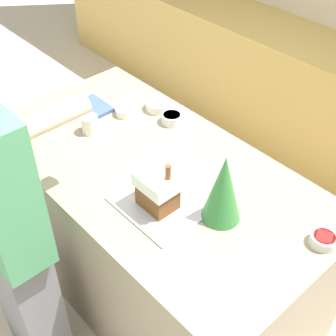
{
  "coord_description": "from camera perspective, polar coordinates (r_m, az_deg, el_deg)",
  "views": [
    {
      "loc": [
        1.29,
        -1.07,
        2.38
      ],
      "look_at": [
        0.11,
        0.0,
        0.99
      ],
      "focal_mm": 50.0,
      "sensor_mm": 36.0,
      "label": 1
    }
  ],
  "objects": [
    {
      "name": "ground_plane",
      "position": [
        2.91,
        -1.44,
        -13.96
      ],
      "size": [
        12.0,
        12.0,
        0.0
      ],
      "primitive_type": "plane",
      "color": "beige"
    },
    {
      "name": "kitchen_island",
      "position": [
        2.54,
        -1.62,
        -7.87
      ],
      "size": [
        1.78,
        0.93,
        0.93
      ],
      "color": "gray",
      "rests_on": "ground_plane"
    },
    {
      "name": "baking_tray",
      "position": [
        2.02,
        -1.26,
        -4.6
      ],
      "size": [
        0.38,
        0.29,
        0.01
      ],
      "color": "#B2B2BC",
      "rests_on": "kitchen_island"
    },
    {
      "name": "gingerbread_house",
      "position": [
        1.95,
        -1.28,
        -2.67
      ],
      "size": [
        0.17,
        0.14,
        0.24
      ],
      "color": "brown",
      "rests_on": "baking_tray"
    },
    {
      "name": "decorative_tree",
      "position": [
        1.88,
        6.74,
        -2.49
      ],
      "size": [
        0.17,
        0.17,
        0.32
      ],
      "color": "#33843D",
      "rests_on": "kitchen_island"
    },
    {
      "name": "candy_bowl_far_right",
      "position": [
        2.48,
        0.46,
        6.12
      ],
      "size": [
        0.11,
        0.11,
        0.05
      ],
      "color": "silver",
      "rests_on": "kitchen_island"
    },
    {
      "name": "candy_bowl_far_left",
      "position": [
        2.59,
        -1.24,
        7.68
      ],
      "size": [
        0.14,
        0.14,
        0.05
      ],
      "color": "white",
      "rests_on": "kitchen_island"
    },
    {
      "name": "candy_bowl_behind_tray",
      "position": [
        1.96,
        18.45,
        -8.25
      ],
      "size": [
        0.11,
        0.11,
        0.04
      ],
      "color": "silver",
      "rests_on": "kitchen_island"
    },
    {
      "name": "candy_bowl_beside_tree",
      "position": [
        2.56,
        -5.24,
        6.99
      ],
      "size": [
        0.11,
        0.11,
        0.04
      ],
      "color": "white",
      "rests_on": "kitchen_island"
    },
    {
      "name": "cookbook",
      "position": [
        2.63,
        -9.28,
        7.28
      ],
      "size": [
        0.21,
        0.16,
        0.02
      ],
      "color": "#3F598C",
      "rests_on": "kitchen_island"
    },
    {
      "name": "mug",
      "position": [
        2.44,
        -9.5,
        5.29
      ],
      "size": [
        0.09,
        0.09,
        0.09
      ],
      "color": "white",
      "rests_on": "kitchen_island"
    },
    {
      "name": "person",
      "position": [
        2.07,
        -19.02,
        -7.36
      ],
      "size": [
        0.46,
        0.58,
        1.76
      ],
      "color": "slate",
      "rests_on": "ground_plane"
    }
  ]
}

